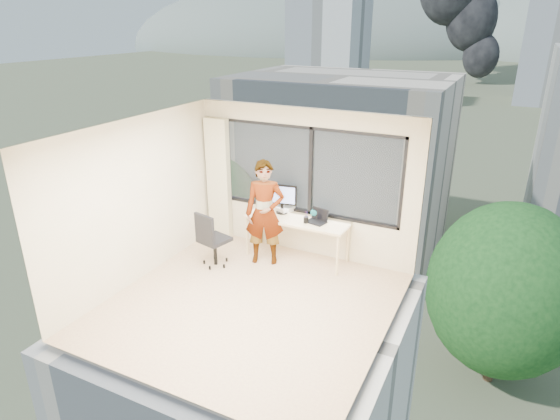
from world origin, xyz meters
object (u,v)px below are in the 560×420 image
Objects in this scene: desk at (297,239)px; monitor at (282,199)px; chair at (214,238)px; laptop at (316,217)px; handbag at (317,213)px; game_console at (283,208)px; person at (265,213)px.

monitor is (-0.36, 0.14, 0.64)m from desk.
laptop is (1.50, 0.84, 0.35)m from chair.
handbag is (0.30, 0.17, 0.47)m from desk.
desk is 3.41× the size of monitor.
handbag is (-0.06, 0.17, -0.01)m from laptop.
desk is 0.75m from monitor.
monitor is at bearing 169.90° from handbag.
game_console is 0.98× the size of laptop.
handbag is at bearing -7.69° from monitor.
laptop is at bearing 2.26° from game_console.
chair is (-1.15, -0.84, 0.13)m from desk.
laptop reaches higher than handbag.
person is 5.33× the size of laptop.
game_console is (-0.03, 0.12, -0.22)m from monitor.
game_console is 0.79m from laptop.
monitor reaches higher than handbag.
laptop is (0.79, 0.35, -0.05)m from person.
laptop is 0.18m from handbag.
desk is at bearing 50.30° from chair.
person reaches higher than desk.
game_console is (0.76, 1.10, 0.29)m from chair.
monitor is 0.26m from game_console.
chair reaches higher than game_console.
monitor is 0.74m from laptop.
chair reaches higher than laptop.
laptop reaches higher than desk.
monitor reaches higher than laptop.
game_console is 1.41× the size of handbag.
game_console is at bearing 159.94° from handbag.
desk is at bearing 17.16° from person.
chair is 4.22× the size of handbag.
handbag is (0.65, 0.03, -0.17)m from monitor.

